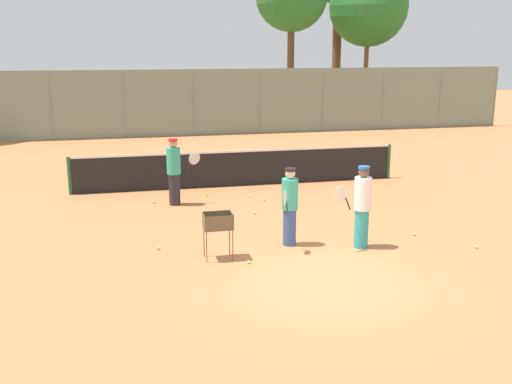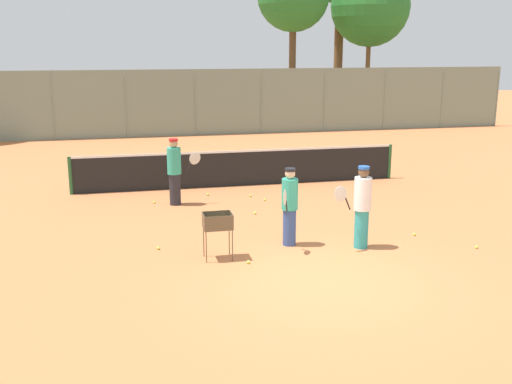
{
  "view_description": "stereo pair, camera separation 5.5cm",
  "coord_description": "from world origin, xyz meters",
  "px_view_note": "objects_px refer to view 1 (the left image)",
  "views": [
    {
      "loc": [
        -3.36,
        -9.39,
        4.08
      ],
      "look_at": [
        -0.57,
        2.77,
        1.0
      ],
      "focal_mm": 42.0,
      "sensor_mm": 36.0,
      "label": 1
    },
    {
      "loc": [
        -3.31,
        -9.4,
        4.08
      ],
      "look_at": [
        -0.57,
        2.77,
        1.0
      ],
      "focal_mm": 42.0,
      "sensor_mm": 36.0,
      "label": 2
    }
  ],
  "objects_px": {
    "ball_cart": "(218,225)",
    "player_white_outfit": "(290,206)",
    "player_yellow_shirt": "(362,206)",
    "parked_car": "(125,112)",
    "tennis_net": "(238,167)",
    "player_red_cap": "(174,171)"
  },
  "relations": [
    {
      "from": "tennis_net",
      "to": "ball_cart",
      "type": "bearing_deg",
      "value": -104.93
    },
    {
      "from": "player_white_outfit",
      "to": "player_red_cap",
      "type": "height_order",
      "value": "player_red_cap"
    },
    {
      "from": "player_white_outfit",
      "to": "ball_cart",
      "type": "height_order",
      "value": "player_white_outfit"
    },
    {
      "from": "player_yellow_shirt",
      "to": "parked_car",
      "type": "distance_m",
      "value": 21.4
    },
    {
      "from": "player_yellow_shirt",
      "to": "ball_cart",
      "type": "xyz_separation_m",
      "value": [
        -2.97,
        0.0,
        -0.2
      ]
    },
    {
      "from": "player_yellow_shirt",
      "to": "ball_cart",
      "type": "bearing_deg",
      "value": -12.97
    },
    {
      "from": "player_red_cap",
      "to": "player_yellow_shirt",
      "type": "xyz_separation_m",
      "value": [
        3.41,
        -4.28,
        -0.01
      ]
    },
    {
      "from": "player_white_outfit",
      "to": "parked_car",
      "type": "height_order",
      "value": "player_white_outfit"
    },
    {
      "from": "tennis_net",
      "to": "parked_car",
      "type": "xyz_separation_m",
      "value": [
        -3.04,
        14.93,
        0.1
      ]
    },
    {
      "from": "ball_cart",
      "to": "parked_car",
      "type": "height_order",
      "value": "parked_car"
    },
    {
      "from": "parked_car",
      "to": "ball_cart",
      "type": "bearing_deg",
      "value": -86.09
    },
    {
      "from": "tennis_net",
      "to": "player_yellow_shirt",
      "type": "relative_size",
      "value": 5.65
    },
    {
      "from": "parked_car",
      "to": "tennis_net",
      "type": "bearing_deg",
      "value": -78.51
    },
    {
      "from": "player_yellow_shirt",
      "to": "ball_cart",
      "type": "height_order",
      "value": "player_yellow_shirt"
    },
    {
      "from": "tennis_net",
      "to": "player_white_outfit",
      "type": "height_order",
      "value": "player_white_outfit"
    },
    {
      "from": "player_white_outfit",
      "to": "player_yellow_shirt",
      "type": "distance_m",
      "value": 1.47
    },
    {
      "from": "player_white_outfit",
      "to": "player_yellow_shirt",
      "type": "relative_size",
      "value": 0.96
    },
    {
      "from": "player_red_cap",
      "to": "parked_car",
      "type": "distance_m",
      "value": 16.69
    },
    {
      "from": "player_white_outfit",
      "to": "parked_car",
      "type": "relative_size",
      "value": 0.39
    },
    {
      "from": "ball_cart",
      "to": "parked_car",
      "type": "bearing_deg",
      "value": 93.91
    },
    {
      "from": "ball_cart",
      "to": "player_white_outfit",
      "type": "bearing_deg",
      "value": 16.9
    },
    {
      "from": "player_red_cap",
      "to": "ball_cart",
      "type": "relative_size",
      "value": 1.9
    }
  ]
}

